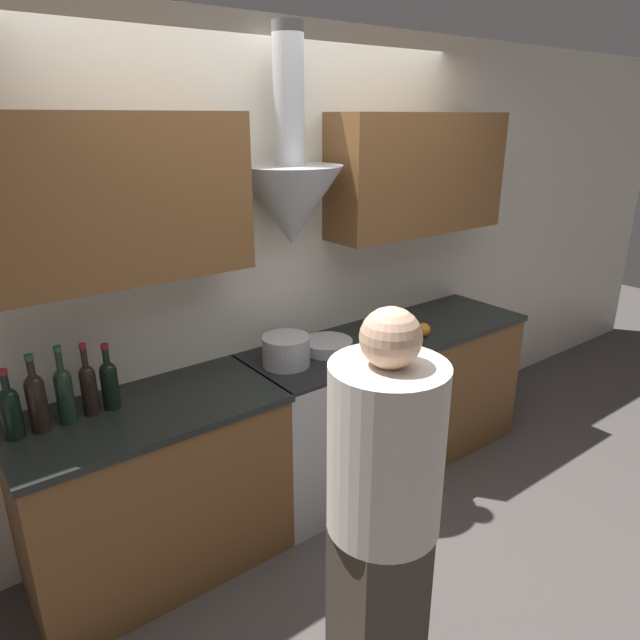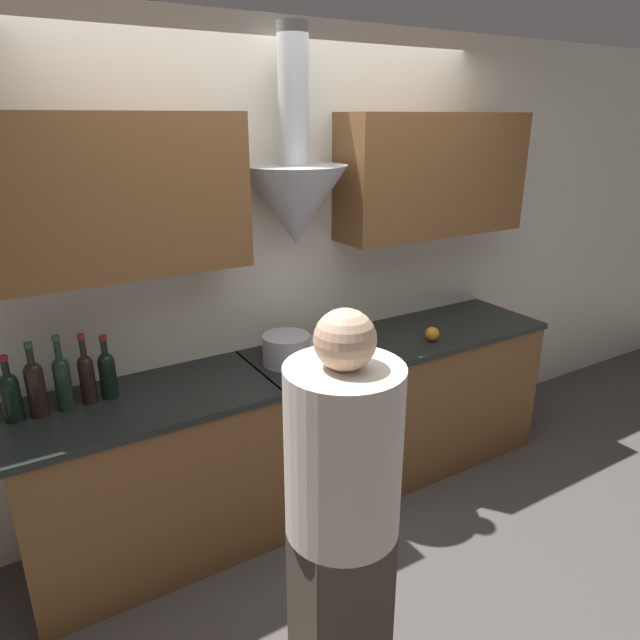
{
  "view_description": "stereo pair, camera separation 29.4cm",
  "coord_description": "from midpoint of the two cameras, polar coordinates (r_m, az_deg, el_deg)",
  "views": [
    {
      "loc": [
        -1.67,
        -1.95,
        2.13
      ],
      "look_at": [
        0.0,
        0.25,
        1.14
      ],
      "focal_mm": 32.0,
      "sensor_mm": 36.0,
      "label": 1
    },
    {
      "loc": [
        -1.43,
        -2.12,
        2.13
      ],
      "look_at": [
        0.0,
        0.25,
        1.14
      ],
      "focal_mm": 32.0,
      "sensor_mm": 36.0,
      "label": 2
    }
  ],
  "objects": [
    {
      "name": "stove_range",
      "position": [
        3.31,
        -3.68,
        -10.88
      ],
      "size": [
        0.64,
        0.6,
        0.89
      ],
      "color": "#B7BABC",
      "rests_on": "ground_plane"
    },
    {
      "name": "wine_bottle_2",
      "position": [
        2.72,
        -27.1,
        -6.52
      ],
      "size": [
        0.07,
        0.07,
        0.35
      ],
      "color": "black",
      "rests_on": "counter_left"
    },
    {
      "name": "ground_plane",
      "position": [
        3.33,
        0.07,
        -20.01
      ],
      "size": [
        12.0,
        12.0,
        0.0
      ],
      "primitive_type": "plane",
      "color": "#4C4744"
    },
    {
      "name": "wine_bottle_3",
      "position": [
        2.75,
        -25.05,
        -6.1
      ],
      "size": [
        0.07,
        0.07,
        0.33
      ],
      "color": "black",
      "rests_on": "counter_left"
    },
    {
      "name": "wine_bottle_4",
      "position": [
        2.77,
        -23.23,
        -5.79
      ],
      "size": [
        0.08,
        0.08,
        0.31
      ],
      "color": "black",
      "rests_on": "counter_left"
    },
    {
      "name": "stock_pot",
      "position": [
        3.01,
        -6.21,
        -3.13
      ],
      "size": [
        0.25,
        0.25,
        0.16
      ],
      "color": "#B7BABC",
      "rests_on": "stove_range"
    },
    {
      "name": "wall_back",
      "position": [
        3.15,
        -6.7,
        7.46
      ],
      "size": [
        8.4,
        0.54,
        2.6
      ],
      "color": "silver",
      "rests_on": "ground_plane"
    },
    {
      "name": "orange_fruit",
      "position": [
        3.42,
        7.91,
        -1.03
      ],
      "size": [
        0.08,
        0.08,
        0.08
      ],
      "color": "orange",
      "rests_on": "counter_right"
    },
    {
      "name": "wine_bottle_1",
      "position": [
        2.7,
        -29.36,
        -7.02
      ],
      "size": [
        0.08,
        0.08,
        0.34
      ],
      "color": "black",
      "rests_on": "counter_left"
    },
    {
      "name": "mixing_bowl",
      "position": [
        3.18,
        -1.91,
        -2.62
      ],
      "size": [
        0.28,
        0.28,
        0.06
      ],
      "color": "#B7BABC",
      "rests_on": "stove_range"
    },
    {
      "name": "wine_bottle_0",
      "position": [
        2.71,
        -31.37,
        -7.75
      ],
      "size": [
        0.08,
        0.08,
        0.3
      ],
      "color": "black",
      "rests_on": "counter_left"
    },
    {
      "name": "counter_left",
      "position": [
        2.99,
        -19.0,
        -15.82
      ],
      "size": [
        1.22,
        0.62,
        0.89
      ],
      "color": "brown",
      "rests_on": "ground_plane"
    },
    {
      "name": "counter_right",
      "position": [
        3.84,
        8.12,
        -6.53
      ],
      "size": [
        1.26,
        0.62,
        0.89
      ],
      "color": "brown",
      "rests_on": "ground_plane"
    },
    {
      "name": "person_foreground_left",
      "position": [
        1.96,
        1.78,
        -19.54
      ],
      "size": [
        0.37,
        0.37,
        1.62
      ],
      "color": "#473D33",
      "rests_on": "ground_plane"
    }
  ]
}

